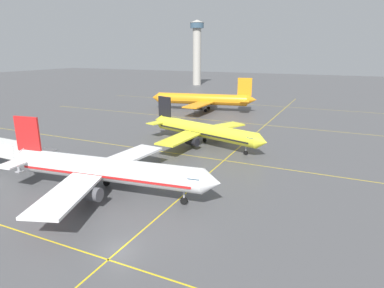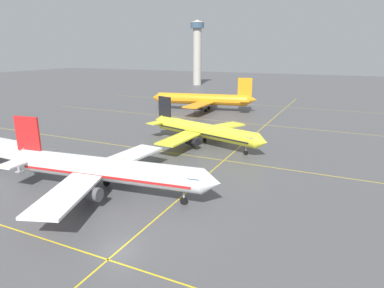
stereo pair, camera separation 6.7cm
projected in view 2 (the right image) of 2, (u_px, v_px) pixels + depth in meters
name	position (u px, v px, depth m)	size (l,w,h in m)	color
ground_plane	(120.00, 250.00, 36.50)	(600.00, 600.00, 0.00)	#4C4C4F
airliner_front_gate	(104.00, 170.00, 50.11)	(36.07, 30.88, 11.21)	white
airliner_second_row	(203.00, 130.00, 76.16)	(32.29, 27.53, 10.20)	yellow
airliner_third_row	(203.00, 99.00, 120.08)	(38.81, 33.00, 12.12)	orange
taxiway_markings	(249.00, 139.00, 81.88)	(164.49, 158.74, 0.01)	yellow
jet_bridge	(7.00, 149.00, 59.96)	(16.31, 3.41, 5.58)	silver
control_tower	(197.00, 48.00, 205.93)	(8.82, 8.82, 39.51)	#ADA89E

